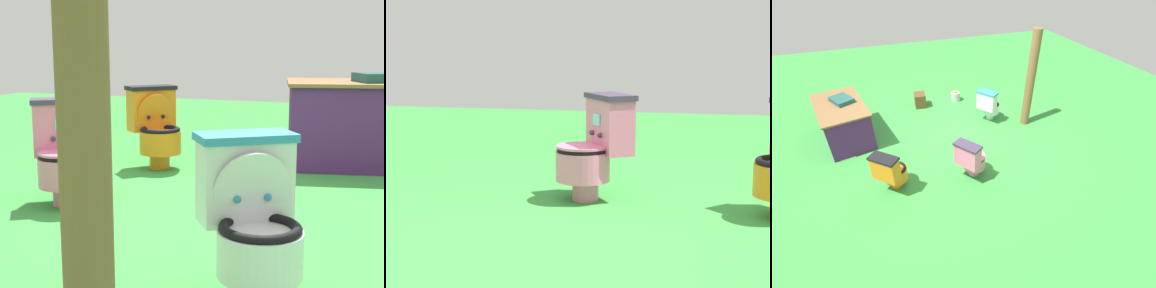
# 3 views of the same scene
# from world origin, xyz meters

# --- Properties ---
(ground) EXTENTS (14.00, 14.00, 0.00)m
(ground) POSITION_xyz_m (0.00, 0.00, 0.00)
(ground) COLOR green
(toilet_pink) EXTENTS (0.61, 0.63, 0.73)m
(toilet_pink) POSITION_xyz_m (-1.25, -0.12, 0.37)
(toilet_pink) COLOR pink
(toilet_pink) RESTS_ON ground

